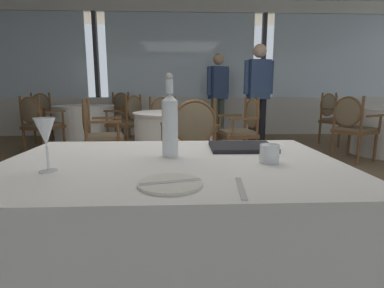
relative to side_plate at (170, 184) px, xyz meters
The scene contains 24 objects.
ground_plane 1.81m from the side_plate, 87.43° to the left, with size 15.14×15.14×0.00m, color #756047.
window_wall_far 5.92m from the side_plate, 89.28° to the left, with size 11.65×0.14×2.90m.
foreground_table 0.49m from the side_plate, 91.11° to the left, with size 1.39×0.95×0.74m.
side_plate is the anchor object (origin of this frame).
butter_knife 0.01m from the side_plate, ahead, with size 0.19×0.02×0.00m, color silver.
dinner_fork 0.21m from the side_plate, 10.71° to the right, with size 0.20×0.02×0.00m, color silver.
water_bottle 0.43m from the side_plate, 91.65° to the left, with size 0.07×0.07×0.36m.
wine_glass 0.49m from the side_plate, 158.64° to the left, with size 0.07×0.07×0.19m.
water_tumbler 0.48m from the side_plate, 34.94° to the left, with size 0.08×0.08×0.07m, color white.
menu_book 0.65m from the side_plate, 58.59° to the left, with size 0.31×0.25×0.02m, color black.
background_table_0 2.97m from the side_plate, 90.66° to the left, with size 1.05×1.05×0.74m.
dining_chair_0_0 2.02m from the side_plate, 85.78° to the left, with size 0.60×0.54×0.95m.
dining_chair_0_1 3.26m from the side_plate, 73.89° to the left, with size 0.54×0.60×0.92m.
dining_chair_0_2 3.88m from the side_plate, 93.17° to the left, with size 0.60×0.54×0.91m.
dining_chair_0_3 2.93m from the side_plate, 109.34° to the left, with size 0.54×0.60×0.92m.
dining_chair_1_0 4.07m from the side_plate, 52.35° to the left, with size 0.62×0.64×0.94m.
dining_chair_1_3 5.46m from the side_plate, 57.52° to the left, with size 0.64×0.62×0.97m.
background_table_2 4.89m from the side_plate, 110.24° to the left, with size 1.07×1.07×0.74m.
dining_chair_2_0 4.28m from the side_plate, 119.61° to the left, with size 0.64×0.62×0.93m.
dining_chair_2_1 4.23m from the side_plate, 101.27° to the left, with size 0.62×0.64×0.94m.
dining_chair_2_2 5.58m from the side_plate, 103.04° to the left, with size 0.64×0.62×0.97m.
dining_chair_2_3 5.62m from the side_plate, 117.02° to the left, with size 0.62×0.64×0.97m.
diner_person_0 4.41m from the side_plate, 71.81° to the left, with size 0.52×0.27×1.77m.
diner_person_1 5.15m from the side_plate, 81.03° to the left, with size 0.47×0.36×1.71m.
Camera 1 is at (-0.05, -2.52, 1.03)m, focal length 27.79 mm.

